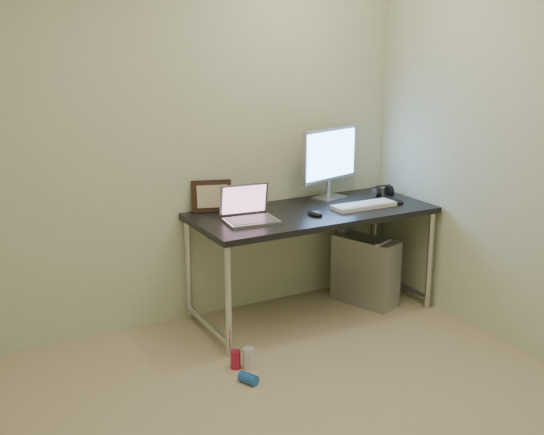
{
  "coord_description": "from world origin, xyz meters",
  "views": [
    {
      "loc": [
        -1.45,
        -2.36,
        1.92
      ],
      "look_at": [
        0.41,
        1.04,
        0.85
      ],
      "focal_mm": 45.0,
      "sensor_mm": 36.0,
      "label": 1
    }
  ],
  "objects": [
    {
      "name": "mouse_right",
      "position": [
        1.53,
        1.28,
        0.77
      ],
      "size": [
        0.08,
        0.13,
        0.04
      ],
      "primitive_type": "ellipsoid",
      "rotation": [
        0.0,
        0.0,
        -0.01
      ],
      "color": "black",
      "rests_on": "desk"
    },
    {
      "name": "picture_frame",
      "position": [
        0.3,
        1.69,
        0.86
      ],
      "size": [
        0.28,
        0.16,
        0.22
      ],
      "primitive_type": "cube",
      "rotation": [
        -0.21,
        0.0,
        -0.32
      ],
      "color": "black",
      "rests_on": "desk"
    },
    {
      "name": "mouse_left",
      "position": [
        0.85,
        1.27,
        0.77
      ],
      "size": [
        0.1,
        0.13,
        0.04
      ],
      "primitive_type": "ellipsoid",
      "rotation": [
        0.0,
        0.0,
        0.19
      ],
      "color": "black",
      "rests_on": "desk"
    },
    {
      "name": "webcam",
      "position": [
        0.55,
        1.7,
        0.84
      ],
      "size": [
        0.04,
        0.04,
        0.12
      ],
      "rotation": [
        0.0,
        0.0,
        -0.24
      ],
      "color": "silver",
      "rests_on": "desk"
    },
    {
      "name": "tower_computer",
      "position": [
        1.36,
        1.38,
        0.25
      ],
      "size": [
        0.35,
        0.51,
        0.52
      ],
      "rotation": [
        0.0,
        0.0,
        0.34
      ],
      "color": "#B6B7BB",
      "rests_on": "ground"
    },
    {
      "name": "laptop",
      "position": [
        0.42,
        1.37,
        0.8
      ],
      "size": [
        0.35,
        0.3,
        0.22
      ],
      "rotation": [
        0.0,
        0.0,
        -0.11
      ],
      "color": "silver",
      "rests_on": "desk"
    },
    {
      "name": "cable_a",
      "position": [
        1.31,
        1.7,
        0.4
      ],
      "size": [
        0.01,
        0.16,
        0.69
      ],
      "primitive_type": "cylinder",
      "rotation": [
        0.21,
        0.0,
        0.0
      ],
      "color": "black",
      "rests_on": "ground"
    },
    {
      "name": "can_red",
      "position": [
        0.1,
        0.92,
        0.06
      ],
      "size": [
        0.08,
        0.08,
        0.11
      ],
      "primitive_type": "cylinder",
      "rotation": [
        0.0,
        0.0,
        -0.47
      ],
      "color": "#A91838",
      "rests_on": "ground"
    },
    {
      "name": "monitor",
      "position": [
        1.19,
        1.62,
        1.05
      ],
      "size": [
        0.53,
        0.21,
        0.51
      ],
      "rotation": [
        0.0,
        0.0,
        0.28
      ],
      "color": "silver",
      "rests_on": "desk"
    },
    {
      "name": "cable_b",
      "position": [
        1.4,
        1.68,
        0.38
      ],
      "size": [
        0.02,
        0.11,
        0.71
      ],
      "primitive_type": "cylinder",
      "rotation": [
        0.14,
        0.0,
        0.09
      ],
      "color": "black",
      "rests_on": "ground"
    },
    {
      "name": "headphones",
      "position": [
        1.59,
        1.51,
        0.78
      ],
      "size": [
        0.15,
        0.09,
        0.1
      ],
      "rotation": [
        0.0,
        0.0,
        -0.14
      ],
      "color": "black",
      "rests_on": "desk"
    },
    {
      "name": "keyboard",
      "position": [
        1.26,
        1.28,
        0.76
      ],
      "size": [
        0.46,
        0.15,
        0.03
      ],
      "primitive_type": "cube",
      "rotation": [
        0.0,
        0.0,
        -0.01
      ],
      "color": "silver",
      "rests_on": "desk"
    },
    {
      "name": "can_blue",
      "position": [
        0.08,
        0.73,
        0.03
      ],
      "size": [
        0.1,
        0.13,
        0.06
      ],
      "primitive_type": "cylinder",
      "rotation": [
        1.57,
        0.0,
        0.43
      ],
      "color": "blue",
      "rests_on": "ground"
    },
    {
      "name": "can_white",
      "position": [
        0.17,
        0.88,
        0.06
      ],
      "size": [
        0.07,
        0.07,
        0.13
      ],
      "primitive_type": "cylinder",
      "rotation": [
        0.0,
        0.0,
        -0.02
      ],
      "color": "silver",
      "rests_on": "ground"
    },
    {
      "name": "desk",
      "position": [
        0.91,
        1.39,
        0.67
      ],
      "size": [
        1.64,
        0.72,
        0.75
      ],
      "color": "black",
      "rests_on": "ground"
    },
    {
      "name": "wall_back",
      "position": [
        0.0,
        1.75,
        1.25
      ],
      "size": [
        3.5,
        0.02,
        2.5
      ],
      "primitive_type": "cube",
      "color": "beige",
      "rests_on": "ground"
    }
  ]
}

